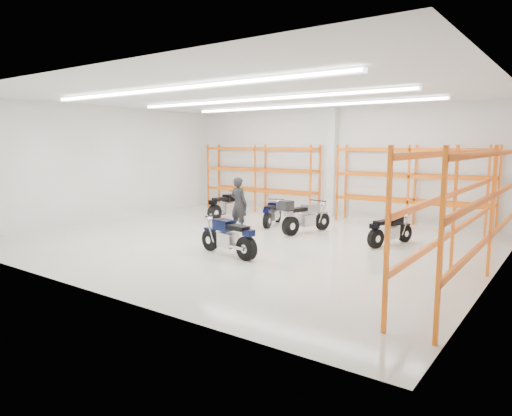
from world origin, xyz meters
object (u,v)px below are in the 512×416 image
Objects in this scene: motorcycle_main at (230,238)px; motorcycle_back_c at (303,217)px; standing_man at (239,204)px; motorcycle_back_a at (226,206)px; motorcycle_back_b at (272,214)px; motorcycle_back_d at (389,231)px; structural_column at (332,163)px.

motorcycle_main is 0.95× the size of motorcycle_back_c.
standing_man is at bearing -156.12° from motorcycle_back_c.
motorcycle_back_c reaches higher than motorcycle_back_a.
motorcycle_back_d is (4.70, -0.74, 0.00)m from motorcycle_back_b.
standing_man is at bearing -103.30° from motorcycle_back_b.
motorcycle_back_c reaches higher than motorcycle_main.
motorcycle_back_a is at bearing -38.36° from standing_man.
motorcycle_back_b is 3.82m from structural_column.
motorcycle_back_c is (1.68, -0.63, 0.12)m from motorcycle_back_b.
motorcycle_back_d is at bearing -8.93° from motorcycle_back_b.
motorcycle_main is 1.15× the size of motorcycle_back_b.
motorcycle_back_b is (-1.65, 4.53, -0.06)m from motorcycle_main.
motorcycle_main is at bearing -83.75° from structural_column.
motorcycle_back_c is 3.02m from motorcycle_back_d.
motorcycle_back_c is at bearing -11.93° from motorcycle_back_a.
motorcycle_back_b is 0.83× the size of motorcycle_back_c.
motorcycle_main is at bearing -49.56° from motorcycle_back_a.
motorcycle_back_d is (3.02, -0.11, -0.12)m from motorcycle_back_c.
motorcycle_back_a is 1.18× the size of motorcycle_back_b.
motorcycle_back_c is 0.51× the size of structural_column.
structural_column reaches higher than motorcycle_back_c.
motorcycle_back_c is at bearing -77.26° from structural_column.
motorcycle_back_c is (4.08, -0.86, 0.06)m from motorcycle_back_a.
motorcycle_main is 6.25m from motorcycle_back_a.
motorcycle_main is 4.86m from motorcycle_back_d.
motorcycle_back_c reaches higher than motorcycle_back_d.
motorcycle_back_a reaches higher than motorcycle_main.
motorcycle_back_d is 5.15m from standing_man.
motorcycle_back_b is at bearing 171.07° from motorcycle_back_d.
structural_column is (3.20, 3.05, 1.74)m from motorcycle_back_a.
motorcycle_back_a is 2.41m from motorcycle_back_b.
motorcycle_back_a is 1.18× the size of standing_man.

